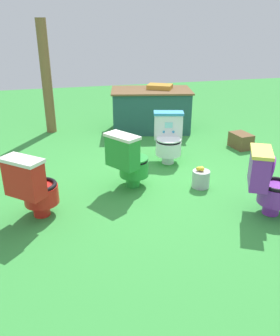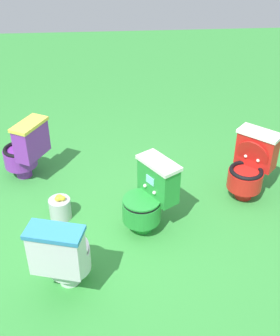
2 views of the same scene
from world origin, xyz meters
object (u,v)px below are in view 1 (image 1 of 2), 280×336
at_px(vendor_table, 151,110).
at_px(small_crate, 241,141).
at_px(lemon_bucket, 201,178).
at_px(toilet_purple, 268,182).
at_px(toilet_red, 34,187).
at_px(toilet_white, 168,138).
at_px(toilet_green, 129,160).
at_px(wooden_post, 46,78).

bearing_deg(vendor_table, small_crate, -48.99).
bearing_deg(lemon_bucket, small_crate, 44.00).
distance_m(toilet_purple, lemon_bucket, 0.91).
bearing_deg(toilet_red, toilet_white, 74.54).
distance_m(small_crate, lemon_bucket, 1.71).
bearing_deg(toilet_white, toilet_purple, 123.12).
relative_size(toilet_purple, vendor_table, 0.45).
xyz_separation_m(toilet_green, vendor_table, (0.95, 2.31, 0.02)).
height_order(toilet_white, lemon_bucket, toilet_white).
bearing_deg(toilet_green, toilet_red, -100.70).
distance_m(toilet_white, wooden_post, 2.63).
relative_size(toilet_red, vendor_table, 0.45).
bearing_deg(small_crate, toilet_purple, -112.53).
bearing_deg(toilet_white, lemon_bucket, 112.85).
xyz_separation_m(toilet_red, small_crate, (3.23, 1.44, -0.25)).
bearing_deg(lemon_bucket, toilet_purple, -61.05).
xyz_separation_m(toilet_white, wooden_post, (-1.65, 1.96, 0.62)).
relative_size(wooden_post, small_crate, 5.41).
xyz_separation_m(wooden_post, lemon_bucket, (1.77, -2.89, -0.88)).
relative_size(toilet_purple, small_crate, 1.98).
distance_m(toilet_green, vendor_table, 2.50).
distance_m(toilet_purple, small_crate, 2.13).
relative_size(small_crate, lemon_bucket, 1.33).
bearing_deg(toilet_purple, toilet_red, -73.41).
bearing_deg(lemon_bucket, toilet_red, -172.73).
height_order(toilet_green, wooden_post, wooden_post).
height_order(vendor_table, wooden_post, wooden_post).
height_order(small_crate, lemon_bucket, lemon_bucket).
distance_m(toilet_green, lemon_bucket, 0.94).
bearing_deg(toilet_purple, vendor_table, -145.52).
height_order(toilet_white, wooden_post, wooden_post).
bearing_deg(wooden_post, toilet_green, -71.54).
bearing_deg(toilet_red, toilet_purple, 30.44).
xyz_separation_m(toilet_white, vendor_table, (0.20, 1.59, 0.02)).
bearing_deg(vendor_table, toilet_purple, -83.92).
xyz_separation_m(toilet_purple, vendor_table, (-0.35, 3.28, 0.02)).
distance_m(toilet_white, lemon_bucket, 0.97).
distance_m(vendor_table, wooden_post, 1.98).
xyz_separation_m(small_crate, lemon_bucket, (-1.23, -1.19, -0.00)).
xyz_separation_m(toilet_purple, toilet_red, (-2.42, 0.51, 0.00)).
height_order(toilet_white, vendor_table, vendor_table).
distance_m(toilet_green, wooden_post, 2.89).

